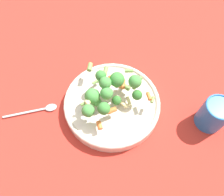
% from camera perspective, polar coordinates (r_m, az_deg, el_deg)
% --- Properties ---
extents(ground_plane, '(3.00, 3.00, 0.00)m').
position_cam_1_polar(ground_plane, '(0.70, 0.00, -2.35)').
color(ground_plane, '#B72D23').
extents(bowl, '(0.30, 0.30, 0.04)m').
position_cam_1_polar(bowl, '(0.68, 0.00, -1.51)').
color(bowl, beige).
rests_on(bowl, ground_plane).
extents(pasta_salad, '(0.22, 0.21, 0.09)m').
position_cam_1_polar(pasta_salad, '(0.62, -0.79, 1.76)').
color(pasta_salad, '#8CB766').
rests_on(pasta_salad, bowl).
extents(cup, '(0.08, 0.08, 0.10)m').
position_cam_1_polar(cup, '(0.69, 25.08, -3.85)').
color(cup, '#2366B2').
rests_on(cup, ground_plane).
extents(spoon, '(0.17, 0.04, 0.01)m').
position_cam_1_polar(spoon, '(0.72, -18.23, -2.92)').
color(spoon, silver).
rests_on(spoon, ground_plane).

